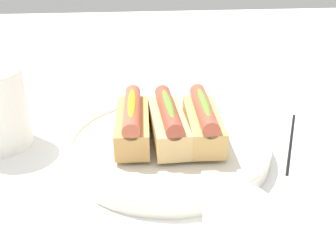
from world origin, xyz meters
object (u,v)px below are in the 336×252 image
(hotdog_back, at_px, (168,121))
(chopstick_near, at_px, (291,140))
(hotdog_side, at_px, (133,122))
(water_glass, at_px, (234,240))
(serving_bowl, at_px, (168,145))
(hotdog_front, at_px, (203,121))

(hotdog_back, xyz_separation_m, chopstick_near, (0.02, -0.21, -0.06))
(hotdog_side, height_order, water_glass, hotdog_side)
(hotdog_side, relative_size, water_glass, 1.69)
(hotdog_back, bearing_deg, serving_bowl, -90.00)
(hotdog_side, relative_size, chopstick_near, 0.69)
(hotdog_front, height_order, hotdog_back, same)
(hotdog_front, relative_size, hotdog_back, 1.00)
(hotdog_back, distance_m, chopstick_near, 0.22)
(hotdog_back, bearing_deg, hotdog_front, -94.71)
(hotdog_back, relative_size, water_glass, 1.68)
(hotdog_side, distance_m, chopstick_near, 0.27)
(chopstick_near, bearing_deg, hotdog_side, 117.32)
(chopstick_near, bearing_deg, hotdog_front, 122.81)
(chopstick_near, bearing_deg, serving_bowl, 119.38)
(hotdog_front, relative_size, water_glass, 1.68)
(serving_bowl, xyz_separation_m, hotdog_front, (-0.00, -0.05, 0.04))
(serving_bowl, xyz_separation_m, water_glass, (-0.25, -0.04, 0.02))
(hotdog_front, height_order, water_glass, hotdog_front)
(serving_bowl, distance_m, hotdog_back, 0.04)
(hotdog_front, height_order, hotdog_side, same)
(serving_bowl, xyz_separation_m, hotdog_side, (0.00, 0.05, 0.04))
(hotdog_back, distance_m, hotdog_side, 0.05)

